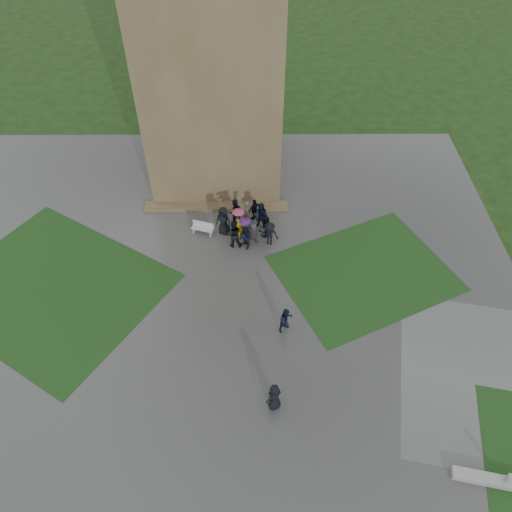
{
  "coord_description": "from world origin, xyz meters",
  "views": [
    {
      "loc": [
        2.38,
        -13.44,
        20.64
      ],
      "look_at": [
        2.48,
        5.22,
        1.2
      ],
      "focal_mm": 35.0,
      "sensor_mm": 36.0,
      "label": 1
    }
  ],
  "objects_px": {
    "tower": "(211,35)",
    "pedestrian_mid": "(286,320)",
    "bench": "(203,228)",
    "pedestrian_near": "(274,397)"
  },
  "relations": [
    {
      "from": "tower",
      "to": "pedestrian_mid",
      "type": "bearing_deg",
      "value": -73.98
    },
    {
      "from": "tower",
      "to": "pedestrian_mid",
      "type": "relative_size",
      "value": 11.81
    },
    {
      "from": "bench",
      "to": "pedestrian_mid",
      "type": "distance_m",
      "value": 8.44
    },
    {
      "from": "pedestrian_mid",
      "to": "bench",
      "type": "bearing_deg",
      "value": 85.62
    },
    {
      "from": "pedestrian_near",
      "to": "bench",
      "type": "bearing_deg",
      "value": -107.37
    },
    {
      "from": "pedestrian_near",
      "to": "tower",
      "type": "bearing_deg",
      "value": -116.4
    },
    {
      "from": "tower",
      "to": "pedestrian_mid",
      "type": "xyz_separation_m",
      "value": [
        3.95,
        -13.75,
        -8.22
      ]
    },
    {
      "from": "bench",
      "to": "pedestrian_mid",
      "type": "relative_size",
      "value": 0.91
    },
    {
      "from": "bench",
      "to": "pedestrian_near",
      "type": "distance_m",
      "value": 11.86
    },
    {
      "from": "pedestrian_mid",
      "to": "pedestrian_near",
      "type": "distance_m",
      "value": 4.2
    }
  ]
}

